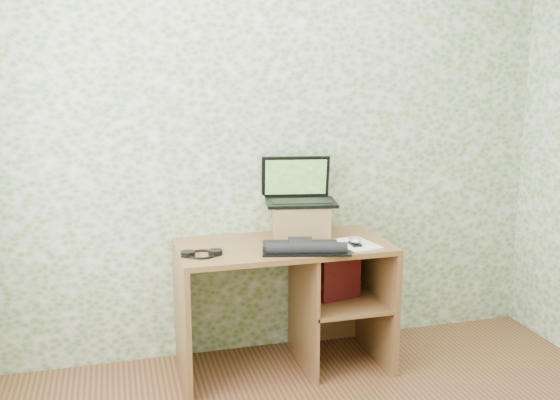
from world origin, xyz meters
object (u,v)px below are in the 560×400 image
object	(u,v)px
laptop	(299,192)
desk	(295,286)
notepad	(356,245)
keyboard	(303,247)
riser	(301,220)

from	to	relation	value
laptop	desk	bearing A→B (deg)	-102.86
laptop	notepad	world-z (taller)	laptop
desk	keyboard	distance (m)	0.35
laptop	notepad	xyz separation A→B (m)	(0.24, -0.33, -0.25)
notepad	desk	bearing A→B (deg)	139.54
desk	keyboard	size ratio (longest dim) A/B	2.49
keyboard	notepad	size ratio (longest dim) A/B	1.77
riser	notepad	distance (m)	0.38
laptop	keyboard	xyz separation A→B (m)	(-0.08, -0.36, -0.23)
riser	laptop	xyz separation A→B (m)	(0.00, 0.04, 0.16)
keyboard	notepad	bearing A→B (deg)	18.82
desk	laptop	size ratio (longest dim) A/B	2.66
desk	notepad	world-z (taller)	notepad
desk	notepad	bearing A→B (deg)	-29.36
laptop	riser	bearing A→B (deg)	-79.83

